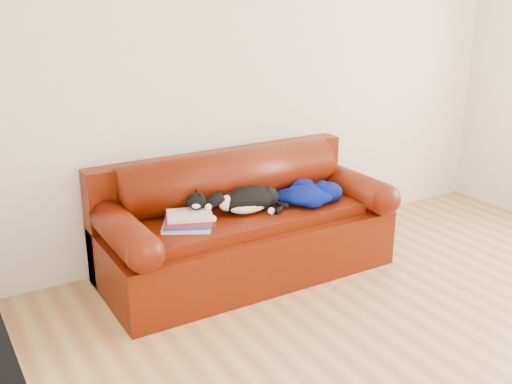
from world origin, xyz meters
TOP-DOWN VIEW (x-y plane):
  - ground at (0.00, 0.00)m, footprint 4.50×4.50m
  - room_shell at (0.12, 0.02)m, footprint 4.52×4.02m
  - sofa_base at (-0.57, 1.49)m, footprint 2.10×0.90m
  - sofa_back at (-0.57, 1.74)m, footprint 2.10×1.01m
  - book_stack at (-1.07, 1.40)m, footprint 0.40×0.37m
  - cat at (-0.58, 1.44)m, footprint 0.63×0.30m
  - blanket at (-0.08, 1.40)m, footprint 0.49×0.40m

SIDE VIEW (x-z plane):
  - ground at x=0.00m, z-range 0.00..0.00m
  - sofa_base at x=-0.57m, z-range -0.01..0.49m
  - sofa_back at x=-0.57m, z-range 0.10..0.98m
  - book_stack at x=-1.07m, z-range 0.50..0.60m
  - blanket at x=-0.08m, z-range 0.49..0.64m
  - cat at x=-0.58m, z-range 0.47..0.70m
  - room_shell at x=0.12m, z-range 0.36..2.97m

